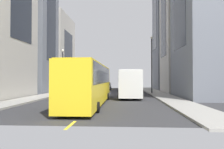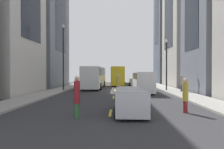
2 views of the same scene
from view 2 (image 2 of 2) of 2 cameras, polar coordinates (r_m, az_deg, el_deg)
name	(u,v)px [view 2 (image 2 of 2)]	position (r m, az deg, el deg)	size (l,w,h in m)	color
ground_plane	(115,90)	(25.17, 0.97, -5.07)	(42.46, 42.46, 0.00)	#333335
sidewalk_west	(60,90)	(26.51, -16.28, -4.65)	(2.79, 44.00, 0.15)	#9E9B93
sidewalk_east	(171,90)	(26.20, 18.43, -4.71)	(2.79, 44.00, 0.15)	#9E9B93
lane_stripe_1	(110,113)	(11.33, -0.49, -12.06)	(0.16, 2.00, 0.01)	yellow
lane_stripe_2	(114,97)	(18.22, 0.52, -7.23)	(0.16, 2.00, 0.01)	yellow
lane_stripe_3	(115,90)	(25.17, 0.97, -5.06)	(0.16, 2.00, 0.01)	yellow
lane_stripe_4	(116,86)	(32.14, 1.23, -3.83)	(0.16, 2.00, 0.01)	yellow
lane_stripe_5	(116,84)	(39.12, 1.39, -3.04)	(0.16, 2.00, 0.01)	yellow
lane_stripe_6	(117,82)	(46.11, 1.50, -2.48)	(0.16, 2.00, 0.01)	yellow
building_west_2	(42,9)	(35.03, -21.37, 18.77)	(6.66, 9.93, 26.88)	slate
building_east_2	(195,1)	(37.37, 24.93, 20.41)	(9.38, 9.17, 30.37)	#B7B2A8
city_bus_white	(95,76)	(29.17, -5.49, -0.35)	(2.80, 11.45, 3.35)	silver
streetcar_yellow	(118,74)	(37.76, 1.91, 0.05)	(2.70, 14.07, 3.59)	yellow
delivery_van_white	(143,81)	(22.32, 9.86, -1.91)	(2.25, 5.82, 2.58)	white
car_silver_0	(135,81)	(32.50, 7.42, -2.16)	(2.08, 4.48, 1.56)	#B7BABF
car_silver_1	(130,99)	(11.00, 5.82, -7.77)	(1.92, 4.06, 1.51)	#B7BABF
pedestrian_walking_far	(77,96)	(9.98, -11.14, -6.67)	(0.33, 0.33, 2.29)	#336B38
pedestrian_crossing_near	(185,95)	(12.03, 22.39, -5.96)	(0.35, 0.35, 2.13)	maroon
pedestrian_waiting_curb	(181,82)	(23.96, 21.28, -2.28)	(0.30, 0.30, 2.12)	#593372
pedestrian_crossing_mid	(118,88)	(14.62, 2.03, -4.22)	(0.31, 0.31, 2.33)	black
streetlamp_near	(63,51)	(25.06, -15.29, 7.22)	(0.44, 0.44, 8.79)	black
streetlamp_far	(167,59)	(25.13, 17.02, 4.79)	(0.44, 0.44, 6.80)	black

